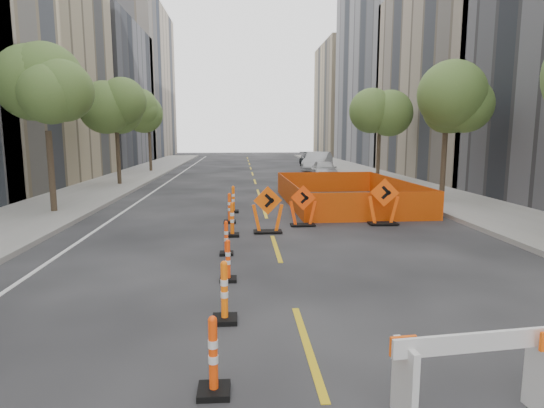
{
  "coord_description": "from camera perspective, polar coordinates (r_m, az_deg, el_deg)",
  "views": [
    {
      "loc": [
        -0.99,
        -8.4,
        3.19
      ],
      "look_at": [
        -0.04,
        5.01,
        1.1
      ],
      "focal_mm": 30.0,
      "sensor_mm": 36.0,
      "label": 1
    }
  ],
  "objects": [
    {
      "name": "bld_right_d",
      "position": [
        52.27,
        16.8,
        15.94
      ],
      "size": [
        12.0,
        18.0,
        20.0
      ],
      "primitive_type": "cube",
      "color": "gray",
      "rests_on": "ground"
    },
    {
      "name": "safety_fence",
      "position": [
        21.05,
        9.09,
        1.5
      ],
      "size": [
        5.34,
        8.88,
        1.1
      ],
      "primitive_type": null,
      "rotation": [
        0.0,
        0.0,
        0.02
      ],
      "color": "#FF510D",
      "rests_on": "ground"
    },
    {
      "name": "chevron_sign_center",
      "position": [
        15.76,
        3.9,
        -0.23
      ],
      "size": [
        1.07,
        0.82,
        1.43
      ],
      "primitive_type": null,
      "rotation": [
        0.0,
        0.0,
        -0.29
      ],
      "color": "#FF450A",
      "rests_on": "ground"
    },
    {
      "name": "bld_right_c",
      "position": [
        37.08,
        25.82,
        13.86
      ],
      "size": [
        12.0,
        16.0,
        14.0
      ],
      "primitive_type": "cube",
      "color": "gray",
      "rests_on": "ground"
    },
    {
      "name": "channelizer_6",
      "position": [
        16.38,
        -5.34,
        -0.5
      ],
      "size": [
        0.43,
        0.43,
        1.09
      ],
      "primitive_type": null,
      "color": "#F2480A",
      "rests_on": "ground"
    },
    {
      "name": "chevron_sign_left",
      "position": [
        14.62,
        -0.55,
        -0.71
      ],
      "size": [
        1.08,
        0.72,
        1.53
      ],
      "primitive_type": null,
      "rotation": [
        0.0,
        0.0,
        0.1
      ],
      "color": "#EB5409",
      "rests_on": "ground"
    },
    {
      "name": "channelizer_5",
      "position": [
        14.22,
        -5.02,
        -1.93
      ],
      "size": [
        0.43,
        0.43,
        1.08
      ],
      "primitive_type": null,
      "color": "#EE590A",
      "rests_on": "ground"
    },
    {
      "name": "tree_l_b",
      "position": [
        19.88,
        -26.51,
        11.77
      ],
      "size": [
        2.8,
        2.8,
        5.95
      ],
      "color": "#382B1E",
      "rests_on": "ground"
    },
    {
      "name": "channelizer_7",
      "position": [
        18.54,
        -4.88,
        0.61
      ],
      "size": [
        0.43,
        0.43,
        1.1
      ],
      "primitive_type": null,
      "color": "#FB640A",
      "rests_on": "ground"
    },
    {
      "name": "parked_car_far",
      "position": [
        44.17,
        5.18,
        5.58
      ],
      "size": [
        2.33,
        5.09,
        1.44
      ],
      "primitive_type": "imported",
      "rotation": [
        0.0,
        0.0,
        0.06
      ],
      "color": "black",
      "rests_on": "ground"
    },
    {
      "name": "tree_l_d",
      "position": [
        39.13,
        -15.2,
        10.47
      ],
      "size": [
        2.8,
        2.8,
        5.95
      ],
      "color": "#382B1E",
      "rests_on": "ground"
    },
    {
      "name": "ground_plane",
      "position": [
        9.04,
        2.56,
        -11.83
      ],
      "size": [
        140.0,
        140.0,
        0.0
      ],
      "primitive_type": "plane",
      "color": "black"
    },
    {
      "name": "parked_car_mid",
      "position": [
        38.54,
        5.77,
        5.28
      ],
      "size": [
        3.42,
        5.39,
        1.68
      ],
      "primitive_type": "imported",
      "rotation": [
        0.0,
        0.0,
        -0.35
      ],
      "color": "#ADAEB3",
      "rests_on": "ground"
    },
    {
      "name": "barricade_board",
      "position": [
        5.89,
        24.09,
        -19.04
      ],
      "size": [
        2.06,
        0.82,
        1.01
      ],
      "primitive_type": null,
      "rotation": [
        0.0,
        0.0,
        0.11
      ],
      "color": "silver",
      "rests_on": "ground"
    },
    {
      "name": "channelizer_2",
      "position": [
        7.88,
        -6.0,
        -10.87
      ],
      "size": [
        0.42,
        0.42,
        1.08
      ],
      "primitive_type": null,
      "color": "#FF660A",
      "rests_on": "ground"
    },
    {
      "name": "sidewalk_left",
      "position": [
        22.14,
        -25.2,
        -0.11
      ],
      "size": [
        4.0,
        90.0,
        0.15
      ],
      "primitive_type": "cube",
      "color": "gray",
      "rests_on": "ground"
    },
    {
      "name": "channelizer_4",
      "position": [
        12.1,
        -5.76,
        -4.25
      ],
      "size": [
        0.36,
        0.36,
        0.92
      ],
      "primitive_type": null,
      "color": "#FF400A",
      "rests_on": "ground"
    },
    {
      "name": "tree_r_b",
      "position": [
        22.5,
        21.1,
        11.65
      ],
      "size": [
        2.8,
        2.8,
        5.95
      ],
      "color": "#382B1E",
      "rests_on": "ground"
    },
    {
      "name": "channelizer_3",
      "position": [
        9.98,
        -5.54,
        -7.05
      ],
      "size": [
        0.37,
        0.37,
        0.93
      ],
      "primitive_type": null,
      "color": "#FF410A",
      "rests_on": "ground"
    },
    {
      "name": "parked_car_near",
      "position": [
        32.46,
        6.56,
        4.33
      ],
      "size": [
        1.79,
        4.07,
        1.36
      ],
      "primitive_type": "imported",
      "rotation": [
        0.0,
        0.0,
        -0.04
      ],
      "color": "#B1B2B3",
      "rests_on": "ground"
    },
    {
      "name": "bld_left_d",
      "position": [
        50.37,
        -23.13,
        12.47
      ],
      "size": [
        12.0,
        16.0,
        14.0
      ],
      "primitive_type": "cube",
      "color": "#4C4C51",
      "rests_on": "ground"
    },
    {
      "name": "channelizer_1",
      "position": [
        5.88,
        -7.39,
        -18.33
      ],
      "size": [
        0.4,
        0.4,
        1.02
      ],
      "primitive_type": null,
      "color": "#F0410A",
      "rests_on": "ground"
    },
    {
      "name": "tree_r_c",
      "position": [
        31.85,
        13.37,
        10.99
      ],
      "size": [
        2.8,
        2.8,
        5.95
      ],
      "color": "#382B1E",
      "rests_on": "ground"
    },
    {
      "name": "bld_right_e",
      "position": [
        69.54,
        11.25,
        12.62
      ],
      "size": [
        12.0,
        14.0,
        16.0
      ],
      "primitive_type": "cube",
      "color": "tan",
      "rests_on": "ground"
    },
    {
      "name": "chevron_sign_right",
      "position": [
        16.39,
        13.85,
        0.28
      ],
      "size": [
        1.27,
        1.04,
        1.65
      ],
      "primitive_type": null,
      "rotation": [
        0.0,
        0.0,
        -0.41
      ],
      "color": "#F74D0A",
      "rests_on": "ground"
    },
    {
      "name": "tree_l_c",
      "position": [
        29.38,
        -18.99,
        10.96
      ],
      "size": [
        2.8,
        2.8,
        5.95
      ],
      "color": "#382B1E",
      "rests_on": "ground"
    },
    {
      "name": "bld_left_e",
      "position": [
        66.32,
        -18.57,
        14.27
      ],
      "size": [
        12.0,
        20.0,
        20.0
      ],
      "primitive_type": "cube",
      "color": "gray",
      "rests_on": "ground"
    },
    {
      "name": "sidewalk_right",
      "position": [
        22.93,
        21.84,
        0.38
      ],
      "size": [
        4.0,
        90.0,
        0.15
      ],
      "primitive_type": "cube",
      "color": "gray",
      "rests_on": "ground"
    }
  ]
}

